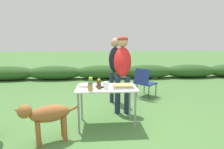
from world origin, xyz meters
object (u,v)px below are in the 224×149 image
object	(u,v)px
folding_table	(106,91)
relish_jar	(91,83)
camp_chair_green_behind_table	(145,81)
food_tray	(123,86)
beer_bottle	(99,83)
mixing_bowl	(102,85)
standing_person_in_navy_coat	(122,65)
plate_stack	(85,85)
bbq_sauce_bottle	(91,83)
dog	(46,115)
standing_person_in_red_jacket	(115,64)
paper_cup_stack	(106,86)
spice_jar	(90,87)

from	to	relation	value
folding_table	relish_jar	xyz separation A→B (m)	(-0.28, -0.11, 0.18)
camp_chair_green_behind_table	food_tray	bearing A→B (deg)	-70.46
beer_bottle	folding_table	bearing A→B (deg)	37.04
folding_table	food_tray	world-z (taller)	food_tray
mixing_bowl	standing_person_in_navy_coat	world-z (taller)	standing_person_in_navy_coat
folding_table	plate_stack	xyz separation A→B (m)	(-0.40, 0.07, 0.10)
bbq_sauce_bottle	dog	size ratio (longest dim) A/B	0.21
standing_person_in_red_jacket	dog	distance (m)	2.24
paper_cup_stack	plate_stack	bearing A→B (deg)	150.14
mixing_bowl	standing_person_in_red_jacket	size ratio (longest dim) A/B	0.16
beer_bottle	relish_jar	xyz separation A→B (m)	(-0.14, -0.01, 0.01)
relish_jar	camp_chair_green_behind_table	size ratio (longest dim) A/B	0.25
mixing_bowl	spice_jar	bearing A→B (deg)	-125.56
food_tray	standing_person_in_navy_coat	xyz separation A→B (m)	(0.09, 0.69, 0.29)
food_tray	relish_jar	bearing A→B (deg)	-173.80
standing_person_in_red_jacket	relish_jar	bearing A→B (deg)	-99.72
standing_person_in_navy_coat	bbq_sauce_bottle	bearing A→B (deg)	-128.06
bbq_sauce_bottle	relish_jar	xyz separation A→B (m)	(0.00, -0.10, 0.01)
folding_table	standing_person_in_red_jacket	distance (m)	1.34
dog	camp_chair_green_behind_table	bearing A→B (deg)	-64.73
paper_cup_stack	dog	xyz separation A→B (m)	(-0.94, -0.36, -0.37)
spice_jar	camp_chair_green_behind_table	world-z (taller)	spice_jar
food_tray	standing_person_in_red_jacket	world-z (taller)	standing_person_in_red_jacket
folding_table	bbq_sauce_bottle	xyz separation A→B (m)	(-0.28, -0.02, 0.17)
bbq_sauce_bottle	standing_person_in_navy_coat	world-z (taller)	standing_person_in_navy_coat
relish_jar	food_tray	bearing A→B (deg)	6.20
folding_table	plate_stack	bearing A→B (deg)	170.71
plate_stack	dog	distance (m)	0.86
standing_person_in_navy_coat	dog	world-z (taller)	standing_person_in_navy_coat
bbq_sauce_bottle	spice_jar	bearing A→B (deg)	-91.84
camp_chair_green_behind_table	relish_jar	bearing A→B (deg)	-82.73
beer_bottle	bbq_sauce_bottle	bearing A→B (deg)	148.49
relish_jar	standing_person_in_red_jacket	size ratio (longest dim) A/B	0.13
relish_jar	standing_person_in_red_jacket	world-z (taller)	standing_person_in_red_jacket
bbq_sauce_bottle	dog	xyz separation A→B (m)	(-0.67, -0.50, -0.39)
food_tray	paper_cup_stack	distance (m)	0.33
beer_bottle	dog	world-z (taller)	beer_bottle
relish_jar	folding_table	bearing A→B (deg)	21.57
bbq_sauce_bottle	camp_chair_green_behind_table	world-z (taller)	bbq_sauce_bottle
folding_table	paper_cup_stack	distance (m)	0.21
beer_bottle	relish_jar	bearing A→B (deg)	-176.97
spice_jar	mixing_bowl	bearing A→B (deg)	54.44
food_tray	mixing_bowl	world-z (taller)	mixing_bowl
plate_stack	camp_chair_green_behind_table	xyz separation A→B (m)	(1.57, 1.59, -0.30)
food_tray	standing_person_in_navy_coat	size ratio (longest dim) A/B	0.23
bbq_sauce_bottle	folding_table	bearing A→B (deg)	3.07
standing_person_in_red_jacket	camp_chair_green_behind_table	size ratio (longest dim) A/B	2.00
standing_person_in_navy_coat	camp_chair_green_behind_table	distance (m)	1.41
paper_cup_stack	bbq_sauce_bottle	size ratio (longest dim) A/B	0.69
folding_table	bbq_sauce_bottle	bearing A→B (deg)	-176.93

